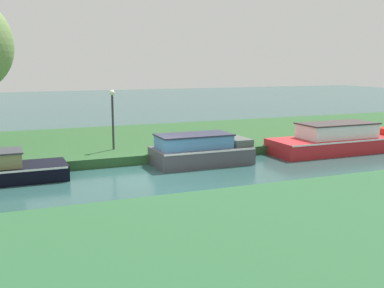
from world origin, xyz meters
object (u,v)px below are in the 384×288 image
at_px(red_cruiser, 337,140).
at_px(lamp_post, 113,112).
at_px(slate_barge, 201,150).
at_px(mooring_post_near, 174,142).

relative_size(red_cruiser, lamp_post, 2.47).
height_order(slate_barge, mooring_post_near, slate_barge).
bearing_deg(lamp_post, slate_barge, -40.67).
bearing_deg(red_cruiser, mooring_post_near, 170.15).
distance_m(slate_barge, lamp_post, 4.43).
bearing_deg(red_cruiser, lamp_post, 165.35).
bearing_deg(lamp_post, red_cruiser, -14.65).
height_order(lamp_post, mooring_post_near, lamp_post).
xyz_separation_m(slate_barge, lamp_post, (-3.16, 2.71, 1.52)).
bearing_deg(mooring_post_near, lamp_post, 151.40).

